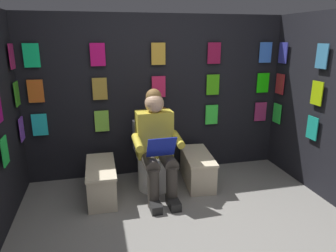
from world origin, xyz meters
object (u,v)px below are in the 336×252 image
at_px(comic_longbox_near, 197,168).
at_px(toilet, 153,160).
at_px(comic_longbox_far, 101,181).
at_px(person_reading, 157,144).

bearing_deg(comic_longbox_near, toilet, -0.77).
bearing_deg(comic_longbox_far, toilet, -166.13).
distance_m(comic_longbox_near, comic_longbox_far, 1.15).
bearing_deg(person_reading, comic_longbox_far, -9.29).
height_order(toilet, comic_longbox_far, toilet).
bearing_deg(comic_longbox_near, person_reading, 22.77).
bearing_deg(comic_longbox_far, person_reading, 172.96).
xyz_separation_m(comic_longbox_near, comic_longbox_far, (1.15, 0.09, 0.00)).
distance_m(toilet, comic_longbox_near, 0.56).
relative_size(toilet, comic_longbox_far, 1.02).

